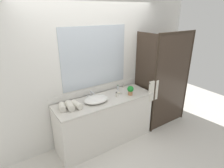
# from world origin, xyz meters

# --- Properties ---
(ground_plane) EXTENTS (8.00, 8.00, 0.00)m
(ground_plane) POSITION_xyz_m (0.00, 0.00, 0.00)
(ground_plane) COLOR silver
(wall_back_with_mirror) EXTENTS (4.40, 0.06, 2.60)m
(wall_back_with_mirror) POSITION_xyz_m (0.00, 0.34, 1.31)
(wall_back_with_mirror) COLOR silver
(wall_back_with_mirror) RESTS_ON ground_plane
(vanity_cabinet) EXTENTS (1.80, 0.58, 0.90)m
(vanity_cabinet) POSITION_xyz_m (0.00, 0.01, 0.45)
(vanity_cabinet) COLOR silver
(vanity_cabinet) RESTS_ON ground_plane
(shower_enclosure) EXTENTS (1.20, 0.59, 2.00)m
(shower_enclosure) POSITION_xyz_m (1.27, -0.19, 1.02)
(shower_enclosure) COLOR #2D2319
(shower_enclosure) RESTS_ON ground_plane
(sink_basin) EXTENTS (0.43, 0.33, 0.09)m
(sink_basin) POSITION_xyz_m (-0.18, -0.01, 0.94)
(sink_basin) COLOR white
(sink_basin) RESTS_ON vanity_cabinet
(faucet) EXTENTS (0.17, 0.14, 0.14)m
(faucet) POSITION_xyz_m (-0.18, 0.17, 0.94)
(faucet) COLOR silver
(faucet) RESTS_ON vanity_cabinet
(potted_plant) EXTENTS (0.12, 0.12, 0.17)m
(potted_plant) POSITION_xyz_m (0.48, -0.12, 1.00)
(potted_plant) COLOR #B77A51
(potted_plant) RESTS_ON vanity_cabinet
(soap_dish) EXTENTS (0.10, 0.07, 0.04)m
(soap_dish) POSITION_xyz_m (0.33, 0.05, 0.91)
(soap_dish) COLOR silver
(soap_dish) RESTS_ON vanity_cabinet
(amenity_bottle_shampoo) EXTENTS (0.03, 0.03, 0.10)m
(amenity_bottle_shampoo) POSITION_xyz_m (0.21, -0.05, 0.95)
(amenity_bottle_shampoo) COLOR silver
(amenity_bottle_shampoo) RESTS_ON vanity_cabinet
(amenity_bottle_conditioner) EXTENTS (0.03, 0.03, 0.09)m
(amenity_bottle_conditioner) POSITION_xyz_m (0.57, 0.21, 0.94)
(amenity_bottle_conditioner) COLOR silver
(amenity_bottle_conditioner) RESTS_ON vanity_cabinet
(amenity_bottle_lotion) EXTENTS (0.03, 0.03, 0.10)m
(amenity_bottle_lotion) POSITION_xyz_m (0.43, 0.20, 0.95)
(amenity_bottle_lotion) COLOR silver
(amenity_bottle_lotion) RESTS_ON vanity_cabinet
(rolled_towel_near_edge) EXTENTS (0.14, 0.20, 0.10)m
(rolled_towel_near_edge) POSITION_xyz_m (-0.76, 0.04, 0.95)
(rolled_towel_near_edge) COLOR silver
(rolled_towel_near_edge) RESTS_ON vanity_cabinet
(rolled_towel_middle) EXTENTS (0.13, 0.23, 0.11)m
(rolled_towel_middle) POSITION_xyz_m (-0.65, 0.00, 0.95)
(rolled_towel_middle) COLOR silver
(rolled_towel_middle) RESTS_ON vanity_cabinet
(rolled_towel_far_edge) EXTENTS (0.13, 0.24, 0.10)m
(rolled_towel_far_edge) POSITION_xyz_m (-0.54, -0.01, 0.95)
(rolled_towel_far_edge) COLOR silver
(rolled_towel_far_edge) RESTS_ON vanity_cabinet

